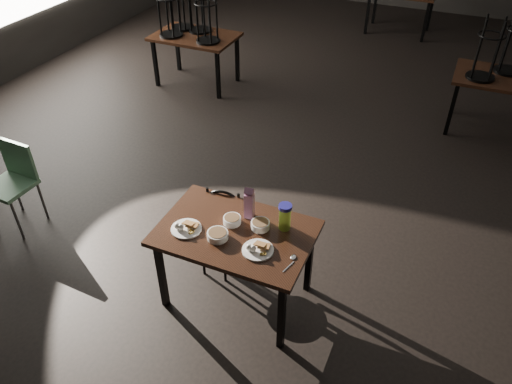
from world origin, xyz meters
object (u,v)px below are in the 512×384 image
at_px(juice_carton, 249,204).
at_px(water_bottle, 285,216).
at_px(bentwood_chair, 220,226).
at_px(main_table, 236,239).
at_px(school_chair, 13,178).

distance_m(juice_carton, water_bottle, 0.31).
bearing_deg(juice_carton, bentwood_chair, 165.58).
height_order(main_table, water_bottle, water_bottle).
relative_size(main_table, water_bottle, 5.29).
height_order(water_bottle, bentwood_chair, water_bottle).
bearing_deg(bentwood_chair, main_table, -51.69).
relative_size(water_bottle, bentwood_chair, 0.29).
bearing_deg(main_table, school_chair, 178.36).
distance_m(juice_carton, bentwood_chair, 0.53).
xyz_separation_m(main_table, water_bottle, (0.33, 0.19, 0.19)).
bearing_deg(main_table, bentwood_chair, 135.19).
xyz_separation_m(juice_carton, water_bottle, (0.31, -0.02, -0.01)).
height_order(juice_carton, school_chair, juice_carton).
height_order(juice_carton, water_bottle, juice_carton).
relative_size(main_table, bentwood_chair, 1.52).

